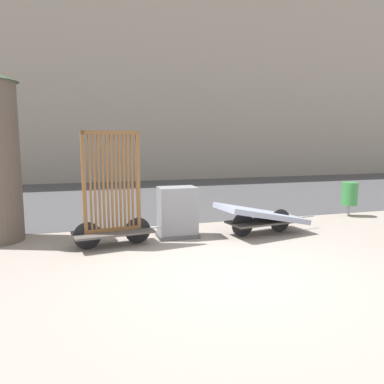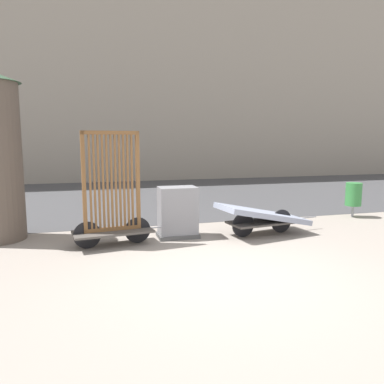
% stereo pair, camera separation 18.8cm
% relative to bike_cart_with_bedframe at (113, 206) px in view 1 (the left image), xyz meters
% --- Properties ---
extents(ground_plane, '(60.00, 60.00, 0.00)m').
position_rel_bike_cart_with_bedframe_xyz_m(ground_plane, '(1.57, -2.17, -0.78)').
color(ground_plane, gray).
extents(road_strip, '(56.00, 9.88, 0.01)m').
position_rel_bike_cart_with_bedframe_xyz_m(road_strip, '(1.57, 6.37, -0.78)').
color(road_strip, '#424244').
rests_on(road_strip, ground_plane).
extents(building_facade, '(48.00, 4.00, 13.24)m').
position_rel_bike_cart_with_bedframe_xyz_m(building_facade, '(1.57, 13.31, 5.84)').
color(building_facade, '#9E9384').
rests_on(building_facade, ground_plane).
extents(bike_cart_with_bedframe, '(2.22, 0.88, 2.19)m').
position_rel_bike_cart_with_bedframe_xyz_m(bike_cart_with_bedframe, '(0.00, 0.00, 0.00)').
color(bike_cart_with_bedframe, '#4C4742').
rests_on(bike_cart_with_bedframe, ground_plane).
extents(bike_cart_with_mattress, '(2.46, 1.16, 0.71)m').
position_rel_bike_cart_with_bedframe_xyz_m(bike_cart_with_mattress, '(3.15, -0.00, -0.37)').
color(bike_cart_with_mattress, '#4C4742').
rests_on(bike_cart_with_mattress, ground_plane).
extents(utility_cabinet, '(0.84, 0.57, 1.06)m').
position_rel_bike_cart_with_bedframe_xyz_m(utility_cabinet, '(1.34, 0.30, -0.29)').
color(utility_cabinet, '#4C4C4C').
rests_on(utility_cabinet, ground_plane).
extents(trash_bin, '(0.41, 0.41, 0.91)m').
position_rel_bike_cart_with_bedframe_xyz_m(trash_bin, '(6.29, 1.08, -0.18)').
color(trash_bin, gray).
rests_on(trash_bin, ground_plane).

